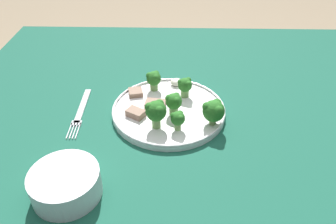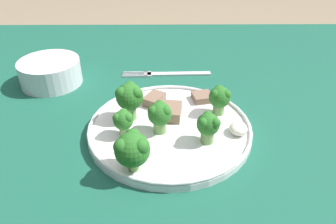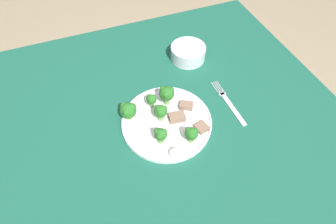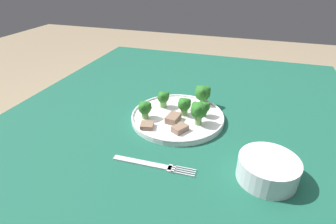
# 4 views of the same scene
# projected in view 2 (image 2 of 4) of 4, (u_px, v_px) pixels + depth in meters

# --- Properties ---
(table) EXTENTS (1.24, 1.09, 0.71)m
(table) POSITION_uv_depth(u_px,v_px,m) (165.00, 188.00, 0.57)
(table) COLOR #195642
(table) RESTS_ON ground_plane
(dinner_plate) EXTENTS (0.28, 0.28, 0.02)m
(dinner_plate) POSITION_uv_depth(u_px,v_px,m) (168.00, 128.00, 0.56)
(dinner_plate) COLOR white
(dinner_plate) RESTS_ON table
(fork) EXTENTS (0.02, 0.20, 0.00)m
(fork) POSITION_uv_depth(u_px,v_px,m) (166.00, 74.00, 0.75)
(fork) COLOR silver
(fork) RESTS_ON table
(cream_bowl) EXTENTS (0.13, 0.13, 0.05)m
(cream_bowl) POSITION_uv_depth(u_px,v_px,m) (49.00, 73.00, 0.70)
(cream_bowl) COLOR silver
(cream_bowl) RESTS_ON table
(broccoli_floret_near_rim_left) EXTENTS (0.04, 0.04, 0.06)m
(broccoli_floret_near_rim_left) POSITION_uv_depth(u_px,v_px,m) (158.00, 114.00, 0.53)
(broccoli_floret_near_rim_left) COLOR #709E56
(broccoli_floret_near_rim_left) RESTS_ON dinner_plate
(broccoli_floret_center_left) EXTENTS (0.04, 0.04, 0.05)m
(broccoli_floret_center_left) POSITION_uv_depth(u_px,v_px,m) (218.00, 98.00, 0.58)
(broccoli_floret_center_left) COLOR #709E56
(broccoli_floret_center_left) RESTS_ON dinner_plate
(broccoli_floret_back_left) EXTENTS (0.05, 0.05, 0.06)m
(broccoli_floret_back_left) POSITION_uv_depth(u_px,v_px,m) (131.00, 149.00, 0.45)
(broccoli_floret_back_left) COLOR #709E56
(broccoli_floret_back_left) RESTS_ON dinner_plate
(broccoli_floret_front_left) EXTENTS (0.04, 0.04, 0.05)m
(broccoli_floret_front_left) POSITION_uv_depth(u_px,v_px,m) (207.00, 125.00, 0.51)
(broccoli_floret_front_left) COLOR #709E56
(broccoli_floret_front_left) RESTS_ON dinner_plate
(broccoli_floret_center_back) EXTENTS (0.05, 0.05, 0.07)m
(broccoli_floret_center_back) POSITION_uv_depth(u_px,v_px,m) (128.00, 97.00, 0.56)
(broccoli_floret_center_back) COLOR #709E56
(broccoli_floret_center_back) RESTS_ON dinner_plate
(broccoli_floret_mid_cluster) EXTENTS (0.03, 0.03, 0.05)m
(broccoli_floret_mid_cluster) POSITION_uv_depth(u_px,v_px,m) (122.00, 120.00, 0.52)
(broccoli_floret_mid_cluster) COLOR #709E56
(broccoli_floret_mid_cluster) RESTS_ON dinner_plate
(meat_slice_front_slice) EXTENTS (0.04, 0.04, 0.01)m
(meat_slice_front_slice) POSITION_uv_depth(u_px,v_px,m) (201.00, 97.00, 0.63)
(meat_slice_front_slice) COLOR #846651
(meat_slice_front_slice) RESTS_ON dinner_plate
(meat_slice_middle_slice) EXTENTS (0.05, 0.04, 0.02)m
(meat_slice_middle_slice) POSITION_uv_depth(u_px,v_px,m) (171.00, 112.00, 0.58)
(meat_slice_middle_slice) COLOR #846651
(meat_slice_middle_slice) RESTS_ON dinner_plate
(meat_slice_rear_slice) EXTENTS (0.05, 0.05, 0.02)m
(meat_slice_rear_slice) POSITION_uv_depth(u_px,v_px,m) (153.00, 99.00, 0.62)
(meat_slice_rear_slice) COLOR #846651
(meat_slice_rear_slice) RESTS_ON dinner_plate
(sauce_dollop) EXTENTS (0.03, 0.03, 0.02)m
(sauce_dollop) POSITION_uv_depth(u_px,v_px,m) (237.00, 129.00, 0.54)
(sauce_dollop) COLOR silver
(sauce_dollop) RESTS_ON dinner_plate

